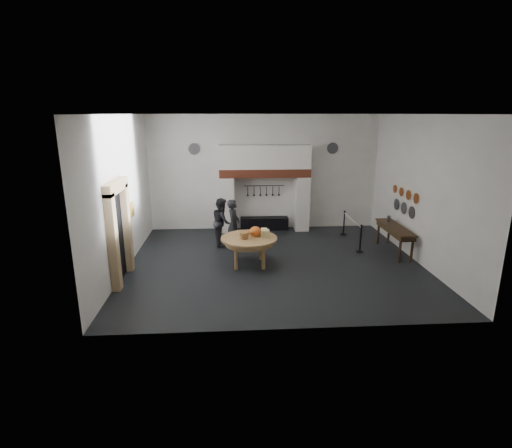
{
  "coord_description": "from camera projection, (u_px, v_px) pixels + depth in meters",
  "views": [
    {
      "loc": [
        -1.35,
        -11.68,
        4.52
      ],
      "look_at": [
        -0.6,
        -0.29,
        1.35
      ],
      "focal_mm": 28.0,
      "sensor_mm": 36.0,
      "label": 1
    }
  ],
  "objects": [
    {
      "name": "pumpkin",
      "position": [
        255.0,
        231.0,
        12.21
      ],
      "size": [
        0.36,
        0.36,
        0.31
      ],
      "primitive_type": "ellipsoid",
      "color": "#CD661D",
      "rests_on": "work_table"
    },
    {
      "name": "door_lintel",
      "position": [
        116.0,
        186.0,
        10.57
      ],
      "size": [
        0.22,
        1.7,
        0.3
      ],
      "primitive_type": "cube",
      "color": "tan",
      "rests_on": "door_jamb_near"
    },
    {
      "name": "pewter_plate_mid",
      "position": [
        404.0,
        208.0,
        13.38
      ],
      "size": [
        0.03,
        0.4,
        0.4
      ],
      "primitive_type": "cylinder",
      "rotation": [
        0.0,
        1.57,
        0.0
      ],
      "color": "#4C4C51",
      "rests_on": "wall_right"
    },
    {
      "name": "door_jamb_far",
      "position": [
        127.0,
        228.0,
        11.61
      ],
      "size": [
        0.22,
        0.3,
        2.6
      ],
      "primitive_type": "cube",
      "color": "tan",
      "rests_on": "floor"
    },
    {
      "name": "wall_left",
      "position": [
        122.0,
        194.0,
        11.63
      ],
      "size": [
        0.02,
        8.0,
        4.5
      ],
      "primitive_type": "cube",
      "color": "white",
      "rests_on": "floor"
    },
    {
      "name": "door_jamb_near",
      "position": [
        113.0,
        243.0,
        10.26
      ],
      "size": [
        0.22,
        0.3,
        2.6
      ],
      "primitive_type": "cube",
      "color": "tan",
      "rests_on": "floor"
    },
    {
      "name": "barrier_post_far",
      "position": [
        344.0,
        223.0,
        15.29
      ],
      "size": [
        0.05,
        0.05,
        0.9
      ],
      "primitive_type": "cylinder",
      "color": "black",
      "rests_on": "floor"
    },
    {
      "name": "wall_back",
      "position": [
        264.0,
        173.0,
        15.76
      ],
      "size": [
        9.0,
        0.02,
        4.5
      ],
      "primitive_type": "cube",
      "color": "white",
      "rests_on": "floor"
    },
    {
      "name": "door_recess",
      "position": [
        117.0,
        237.0,
        10.94
      ],
      "size": [
        0.04,
        1.1,
        2.5
      ],
      "primitive_type": "cube",
      "color": "black",
      "rests_on": "floor"
    },
    {
      "name": "copper_pan_d",
      "position": [
        395.0,
        189.0,
        14.06
      ],
      "size": [
        0.03,
        0.28,
        0.28
      ],
      "primitive_type": "cylinder",
      "rotation": [
        0.0,
        1.57,
        0.0
      ],
      "color": "#C6662D",
      "rests_on": "wall_right"
    },
    {
      "name": "barrier_rope",
      "position": [
        352.0,
        220.0,
        14.22
      ],
      "size": [
        0.04,
        2.0,
        0.04
      ],
      "primitive_type": "cylinder",
      "rotation": [
        1.57,
        0.0,
        0.0
      ],
      "color": "silver",
      "rests_on": "barrier_post_near"
    },
    {
      "name": "chimney_hood",
      "position": [
        265.0,
        157.0,
        15.25
      ],
      "size": [
        3.5,
        0.7,
        0.9
      ],
      "primitive_type": "cube",
      "color": "silver",
      "rests_on": "hearth_brick_band"
    },
    {
      "name": "wall_front",
      "position": [
        297.0,
        230.0,
        8.07
      ],
      "size": [
        9.0,
        0.02,
        4.5
      ],
      "primitive_type": "cube",
      "color": "white",
      "rests_on": "floor"
    },
    {
      "name": "bread_loaf",
      "position": [
        245.0,
        232.0,
        12.46
      ],
      "size": [
        0.31,
        0.18,
        0.13
      ],
      "primitive_type": "ellipsoid",
      "color": "#A6613A",
      "rests_on": "work_table"
    },
    {
      "name": "copper_pan_b",
      "position": [
        408.0,
        195.0,
        13.0
      ],
      "size": [
        0.03,
        0.32,
        0.32
      ],
      "primitive_type": "cylinder",
      "rotation": [
        0.0,
        1.57,
        0.0
      ],
      "color": "#C6662D",
      "rests_on": "wall_right"
    },
    {
      "name": "pewter_plate_back_right",
      "position": [
        333.0,
        148.0,
        15.64
      ],
      "size": [
        0.44,
        0.03,
        0.44
      ],
      "primitive_type": "cylinder",
      "rotation": [
        1.57,
        0.0,
        0.0
      ],
      "color": "#4C4C51",
      "rests_on": "wall_back"
    },
    {
      "name": "iron_range",
      "position": [
        264.0,
        223.0,
        16.03
      ],
      "size": [
        1.9,
        0.45,
        0.5
      ],
      "primitive_type": "cube",
      "color": "black",
      "rests_on": "floor"
    },
    {
      "name": "utensil_rail",
      "position": [
        264.0,
        186.0,
        15.82
      ],
      "size": [
        1.6,
        0.02,
        0.02
      ],
      "primitive_type": "cylinder",
      "rotation": [
        0.0,
        1.57,
        0.0
      ],
      "color": "black",
      "rests_on": "wall_back"
    },
    {
      "name": "copper_pan_c",
      "position": [
        401.0,
        192.0,
        13.53
      ],
      "size": [
        0.03,
        0.3,
        0.3
      ],
      "primitive_type": "cylinder",
      "rotation": [
        0.0,
        1.57,
        0.0
      ],
      "color": "#C6662D",
      "rests_on": "wall_right"
    },
    {
      "name": "cheese_block_big",
      "position": [
        266.0,
        234.0,
        12.1
      ],
      "size": [
        0.22,
        0.22,
        0.24
      ],
      "primitive_type": "cube",
      "color": "#D4BD7F",
      "rests_on": "work_table"
    },
    {
      "name": "ceiling",
      "position": [
        276.0,
        114.0,
        11.32
      ],
      "size": [
        9.0,
        8.0,
        0.02
      ],
      "primitive_type": "cube",
      "color": "silver",
      "rests_on": "wall_back"
    },
    {
      "name": "wicker_basket",
      "position": [
        244.0,
        235.0,
        11.96
      ],
      "size": [
        0.4,
        0.4,
        0.22
      ],
      "primitive_type": "cone",
      "rotation": [
        3.14,
        0.0,
        -0.32
      ],
      "color": "#A2773B",
      "rests_on": "work_table"
    },
    {
      "name": "copper_pan_a",
      "position": [
        416.0,
        198.0,
        12.47
      ],
      "size": [
        0.03,
        0.34,
        0.34
      ],
      "primitive_type": "cylinder",
      "rotation": [
        0.0,
        1.57,
        0.0
      ],
      "color": "#C6662D",
      "rests_on": "wall_right"
    },
    {
      "name": "visitor_near",
      "position": [
        234.0,
        224.0,
        13.61
      ],
      "size": [
        0.52,
        0.7,
        1.73
      ],
      "primitive_type": "imported",
      "rotation": [
        0.0,
        0.0,
        1.38
      ],
      "color": "black",
      "rests_on": "floor"
    },
    {
      "name": "cheese_block_small",
      "position": [
        264.0,
        232.0,
        12.39
      ],
      "size": [
        0.18,
        0.18,
        0.2
      ],
      "primitive_type": "cube",
      "color": "#FFF998",
      "rests_on": "work_table"
    },
    {
      "name": "pewter_plate_back_left",
      "position": [
        194.0,
        149.0,
        15.3
      ],
      "size": [
        0.44,
        0.03,
        0.44
      ],
      "primitive_type": "cylinder",
      "rotation": [
        1.57,
        0.0,
        0.0
      ],
      "color": "#4C4C51",
      "rests_on": "wall_back"
    },
    {
      "name": "wall_right",
      "position": [
        421.0,
        190.0,
        12.2
      ],
      "size": [
        0.02,
        8.0,
        4.5
      ],
      "primitive_type": "cube",
      "color": "white",
      "rests_on": "floor"
    },
    {
      "name": "pewter_plate_right",
      "position": [
        397.0,
        204.0,
        13.95
      ],
      "size": [
        0.03,
        0.4,
        0.4
      ],
      "primitive_type": "cylinder",
      "rotation": [
        0.0,
        1.57,
        0.0
      ],
      "color": "#4C4C51",
      "rests_on": "wall_right"
    },
    {
      "name": "work_table",
      "position": [
        249.0,
        238.0,
        12.15
      ],
      "size": [
        2.18,
        2.18,
        0.07
      ],
      "primitive_type": "cylinder",
      "rotation": [
        0.0,
        0.0,
        -0.32
      ],
      "color": "#AB8850",
      "rests_on": "floor"
    },
    {
      "name": "barrier_post_near",
      "position": [
        361.0,
        239.0,
        13.36
      ],
      "size": [
        0.05,
        0.05,
        0.9
      ],
      "primitive_type": "cylinder",
      "color": "black",
      "rests_on": "floor"
    },
    {
      "name": "hearth_brick_band",
      "position": [
        265.0,
        173.0,
        15.41
      ],
      "size": [
        3.5,
        0.72,
        0.32
      ],
      "primitive_type": "cube",
      "color": "#9E442B",
      "rests_on": "chimney_pier_left"
    },
    {
      "name": "visitor_far",
      "position": [
        222.0,
        222.0,
        13.97
      ],
      "size": [
        0.71,
        0.88,
        1.7
      ],
      "primitive_type": "imported",
      "rotation": [
        0.0,
        0.0,
        1.66
      ],
      "color": "black",
      "rests_on": "floor"
    },
    {
      "name": "chimney_pier_left",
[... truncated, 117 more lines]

